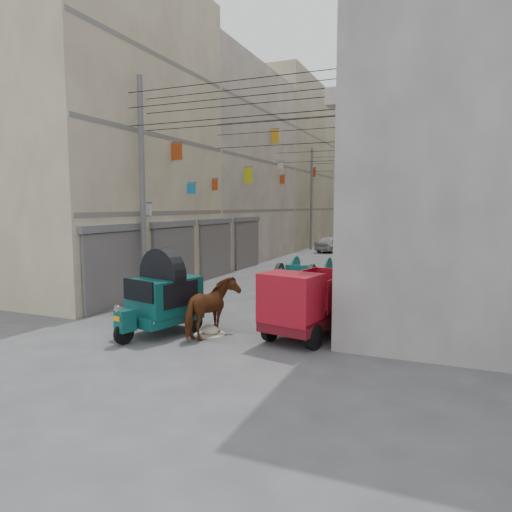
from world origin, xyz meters
The scene contains 18 objects.
ground centered at (0.00, 0.00, 0.00)m, with size 140.00×140.00×0.00m, color #454547.
building_row_left centered at (-8.00, 34.13, 6.46)m, with size 8.00×62.00×14.00m.
building_row_right centered at (8.00, 34.13, 6.46)m, with size 8.00×62.00×14.00m.
end_cap_building centered at (0.00, 66.00, 6.50)m, with size 22.00×10.00×13.00m, color #B4AB8D.
shutters_left centered at (-3.92, 10.38, 1.49)m, with size 0.18×14.40×2.88m.
signboards centered at (-0.01, 21.66, 3.43)m, with size 8.22×40.52×5.67m.
ac_units centered at (3.65, 7.67, 7.43)m, with size 0.70×6.55×3.35m.
utility_poles centered at (0.00, 17.00, 4.00)m, with size 7.40×22.20×8.00m.
overhead_cables centered at (0.00, 14.40, 6.77)m, with size 7.40×22.52×1.12m.
auto_rickshaw centered at (-0.64, 2.78, 1.06)m, with size 1.88×2.64×1.79m.
tonga_cart centered at (1.27, 8.65, 0.70)m, with size 1.50×3.05×1.34m.
mini_truck centered at (3.10, 3.78, 0.88)m, with size 2.09×3.48×1.83m.
second_cart centered at (1.22, 11.11, 0.71)m, with size 1.52×1.34×1.34m.
feed_sack centered at (0.60, 3.15, 0.13)m, with size 0.52×0.42×0.26m, color beige.
horse centered at (0.75, 3.00, 0.78)m, with size 0.84×1.84×1.55m, color #5D2F16.
distant_car_white centered at (-1.51, 26.74, 0.61)m, with size 1.44×3.59×1.22m, color #B3B3B3.
distant_car_grey centered at (1.35, 26.61, 0.63)m, with size 1.33×3.80×1.25m, color #585D59.
distant_car_green centered at (-0.67, 37.88, 0.61)m, with size 1.70×4.18×1.21m, color #1C523E.
Camera 1 is at (6.44, -7.55, 3.49)m, focal length 32.00 mm.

